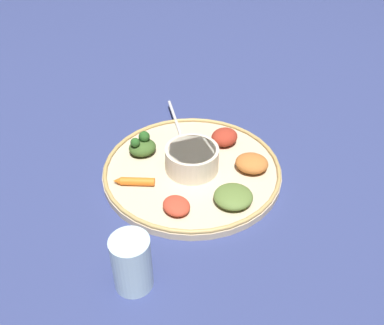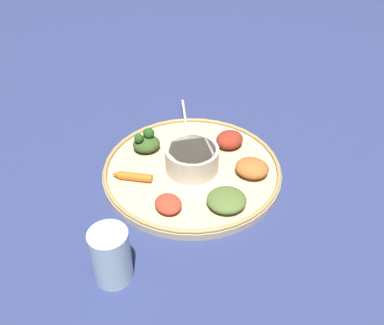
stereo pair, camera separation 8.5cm
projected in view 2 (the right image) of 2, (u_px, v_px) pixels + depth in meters
The scene contains 12 objects.
ground_plane at pixel (192, 174), 0.87m from camera, with size 2.40×2.40×0.00m, color navy.
platter at pixel (192, 171), 0.86m from camera, with size 0.35×0.35×0.01m, color #C6B293.
platter_rim at pixel (192, 167), 0.86m from camera, with size 0.35×0.35×0.01m, color tan.
center_bowl at pixel (192, 158), 0.84m from camera, with size 0.10×0.10×0.05m.
spoon at pixel (186, 127), 0.96m from camera, with size 0.06×0.17×0.01m.
greens_pile at pixel (146, 142), 0.90m from camera, with size 0.07×0.07×0.05m.
carrot_near_spoon at pixel (132, 177), 0.83m from camera, with size 0.08×0.02×0.02m.
mound_collards at pixel (227, 200), 0.77m from camera, with size 0.07×0.07×0.02m, color #567033.
mound_chickpea at pixel (252, 168), 0.84m from camera, with size 0.06×0.06×0.03m, color #B2662D.
mound_berbere_red at pixel (168, 204), 0.77m from camera, with size 0.05×0.05×0.02m, color #B73D28.
mound_beet at pixel (230, 140), 0.91m from camera, with size 0.06×0.05×0.03m, color maroon.
drinking_glass at pixel (112, 259), 0.65m from camera, with size 0.06×0.06×0.09m.
Camera 2 is at (-0.09, 0.66, 0.56)m, focal length 40.75 mm.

